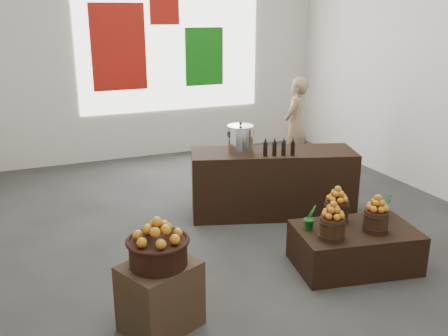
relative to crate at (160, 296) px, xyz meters
name	(u,v)px	position (x,y,z in m)	size (l,w,h in m)	color
ground	(238,229)	(1.37, 1.50, -0.28)	(7.00, 7.00, 0.00)	#3A3A37
back_wall	(153,40)	(1.37, 5.00, 1.72)	(6.00, 0.04, 4.00)	beige
back_opening	(171,40)	(1.67, 4.98, 1.72)	(3.20, 0.02, 2.40)	white
deco_red_left	(119,47)	(0.77, 4.97, 1.62)	(0.90, 0.04, 1.40)	#9A140B
deco_green_right	(204,57)	(2.27, 4.97, 1.42)	(0.70, 0.04, 1.00)	#11650F
deco_red_upper	(164,9)	(1.57, 4.97, 2.22)	(0.50, 0.04, 0.50)	#9A140B
crate	(160,296)	(0.00, 0.00, 0.00)	(0.57, 0.47, 0.57)	#44301F
wicker_basket	(158,253)	(0.00, 0.00, 0.39)	(0.46, 0.46, 0.21)	black
apples_in_basket	(157,229)	(0.00, 0.00, 0.59)	(0.36, 0.36, 0.19)	#970410
display_table	(354,247)	(2.08, 0.24, -0.08)	(1.18, 0.73, 0.41)	black
apple_bucket_front_left	(332,228)	(1.72, 0.14, 0.23)	(0.24, 0.24, 0.22)	black
apples_in_bucket_front_left	(333,210)	(1.72, 0.14, 0.42)	(0.18, 0.18, 0.16)	#970410
apple_bucket_front_right	(376,221)	(2.22, 0.12, 0.23)	(0.24, 0.24, 0.22)	black
apples_in_bucket_front_right	(378,203)	(2.22, 0.12, 0.42)	(0.18, 0.18, 0.16)	#970410
apple_bucket_rear	(336,211)	(2.00, 0.47, 0.23)	(0.24, 0.24, 0.22)	black
apples_in_bucket_rear	(338,194)	(2.00, 0.47, 0.42)	(0.18, 0.18, 0.16)	#970410
herb_garnish_right	(380,205)	(2.49, 0.39, 0.26)	(0.24, 0.21, 0.26)	#14601C
herb_garnish_left	(310,217)	(1.65, 0.41, 0.25)	(0.14, 0.11, 0.25)	#14601C
counter	(273,183)	(1.97, 1.78, 0.13)	(2.01, 0.64, 0.82)	black
stock_pot_left	(240,140)	(1.58, 1.91, 0.69)	(0.31, 0.31, 0.31)	silver
oil_cruets	(277,146)	(1.91, 1.59, 0.65)	(0.29, 0.05, 0.23)	black
shopper	(295,125)	(3.12, 3.20, 0.47)	(0.55, 0.36, 1.51)	#8F7758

